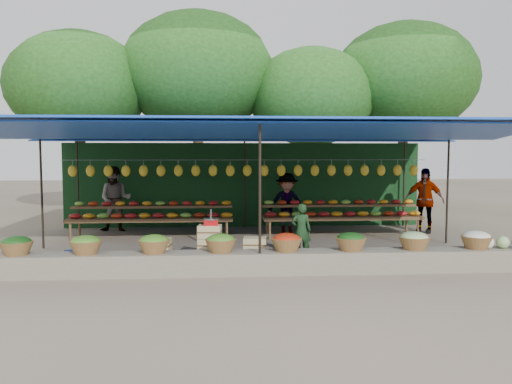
{
  "coord_description": "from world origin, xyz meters",
  "views": [
    {
      "loc": [
        -0.69,
        -11.71,
        2.19
      ],
      "look_at": [
        0.15,
        0.2,
        1.26
      ],
      "focal_mm": 35.0,
      "sensor_mm": 36.0,
      "label": 1
    }
  ],
  "objects": [
    {
      "name": "stall_canopy",
      "position": [
        0.0,
        0.08,
        2.67
      ],
      "size": [
        10.8,
        6.6,
        2.82
      ],
      "color": "black",
      "rests_on": "ground"
    },
    {
      "name": "tree_row",
      "position": [
        0.5,
        6.09,
        4.7
      ],
      "size": [
        16.51,
        5.5,
        7.12
      ],
      "color": "#342413",
      "rests_on": "ground"
    },
    {
      "name": "ground",
      "position": [
        0.0,
        0.0,
        0.0
      ],
      "size": [
        60.0,
        60.0,
        0.0
      ],
      "primitive_type": "plane",
      "color": "brown",
      "rests_on": "ground"
    },
    {
      "name": "stone_curb",
      "position": [
        0.0,
        -2.75,
        0.2
      ],
      "size": [
        10.6,
        0.55,
        0.4
      ],
      "primitive_type": "cube",
      "color": "#696154",
      "rests_on": "ground"
    },
    {
      "name": "netting_backdrop",
      "position": [
        0.0,
        3.15,
        1.25
      ],
      "size": [
        10.6,
        0.06,
        2.5
      ],
      "primitive_type": "cube",
      "color": "#17421A",
      "rests_on": "ground"
    },
    {
      "name": "fruit_table_right",
      "position": [
        2.51,
        1.35,
        0.61
      ],
      "size": [
        4.21,
        0.95,
        0.93
      ],
      "color": "#4B371E",
      "rests_on": "ground"
    },
    {
      "name": "blue_crate_back",
      "position": [
        -3.47,
        -1.9,
        0.15
      ],
      "size": [
        0.6,
        0.53,
        0.3
      ],
      "primitive_type": "cube",
      "rotation": [
        0.0,
        0.0,
        0.39
      ],
      "color": "navy",
      "rests_on": "ground"
    },
    {
      "name": "blue_crate_front",
      "position": [
        -3.29,
        -2.57,
        0.17
      ],
      "size": [
        0.59,
        0.46,
        0.33
      ],
      "primitive_type": "cube",
      "rotation": [
        0.0,
        0.0,
        0.11
      ],
      "color": "navy",
      "rests_on": "ground"
    },
    {
      "name": "customer_mid",
      "position": [
        1.11,
        1.83,
        0.83
      ],
      "size": [
        1.1,
        0.68,
        1.65
      ],
      "primitive_type": "imported",
      "rotation": [
        0.0,
        0.0,
        -0.06
      ],
      "color": "slate",
      "rests_on": "ground"
    },
    {
      "name": "weighing_scale",
      "position": [
        -0.89,
        -1.87,
        0.85
      ],
      "size": [
        0.3,
        0.3,
        0.32
      ],
      "color": "red",
      "rests_on": "crate_counter"
    },
    {
      "name": "vendor_seated",
      "position": [
        0.98,
        -1.45,
        0.57
      ],
      "size": [
        0.45,
        0.33,
        1.15
      ],
      "primitive_type": "imported",
      "rotation": [
        0.0,
        0.0,
        3.01
      ],
      "color": "#19371A",
      "rests_on": "ground"
    },
    {
      "name": "fruit_table_left",
      "position": [
        -2.49,
        1.35,
        0.61
      ],
      "size": [
        4.21,
        0.95,
        0.93
      ],
      "color": "#4B371E",
      "rests_on": "ground"
    },
    {
      "name": "customer_left",
      "position": [
        -3.64,
        2.42,
        0.91
      ],
      "size": [
        0.93,
        0.74,
        1.83
      ],
      "primitive_type": "imported",
      "rotation": [
        0.0,
        0.0,
        -0.06
      ],
      "color": "slate",
      "rests_on": "ground"
    },
    {
      "name": "customer_right",
      "position": [
        4.92,
        1.67,
        0.89
      ],
      "size": [
        1.12,
        0.92,
        1.79
      ],
      "primitive_type": "imported",
      "rotation": [
        0.0,
        0.0,
        -0.55
      ],
      "color": "slate",
      "rests_on": "ground"
    },
    {
      "name": "produce_baskets",
      "position": [
        -0.1,
        -2.75,
        0.56
      ],
      "size": [
        8.98,
        0.58,
        0.34
      ],
      "color": "brown",
      "rests_on": "stone_curb"
    },
    {
      "name": "crate_counter",
      "position": [
        -0.95,
        -1.87,
        0.31
      ],
      "size": [
        2.39,
        0.39,
        0.77
      ],
      "color": "tan",
      "rests_on": "ground"
    }
  ]
}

